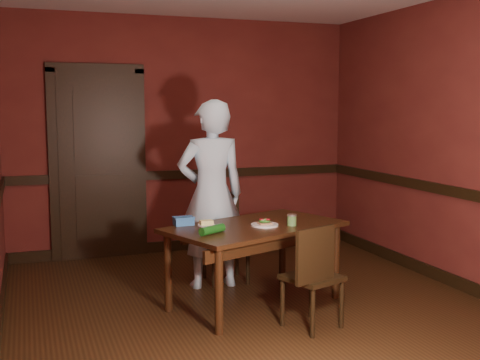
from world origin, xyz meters
TOP-DOWN VIEW (x-y plane):
  - floor at (0.00, 0.00)m, footprint 4.00×4.50m
  - wall_back at (0.00, 2.25)m, footprint 4.00×0.02m
  - wall_front at (0.00, -2.25)m, footprint 4.00×0.02m
  - wall_right at (2.00, 0.00)m, footprint 0.02×4.50m
  - dado_back at (0.00, 2.23)m, footprint 4.00×0.03m
  - dado_right at (1.99, 0.00)m, footprint 0.03×4.50m
  - baseboard_back at (0.00, 2.23)m, footprint 4.00×0.03m
  - baseboard_right at (1.99, 0.00)m, footprint 0.03×4.50m
  - door at (-1.00, 2.22)m, footprint 1.05×0.07m
  - dining_table at (0.05, 0.12)m, footprint 1.68×1.30m
  - chair_far at (0.03, 0.86)m, footprint 0.40×0.40m
  - chair_near at (0.27, -0.53)m, footprint 0.49×0.49m
  - person at (-0.14, 0.75)m, footprint 0.65×0.43m
  - sandwich_plate at (0.11, 0.05)m, footprint 0.23×0.23m
  - sauce_jar at (0.33, -0.02)m, footprint 0.08×0.08m
  - cheese_saucer at (-0.35, 0.22)m, footprint 0.14×0.14m
  - food_tub at (-0.52, 0.31)m, footprint 0.18×0.13m
  - wrapped_veg at (-0.40, -0.11)m, footprint 0.24×0.18m

SIDE VIEW (x-z plane):
  - floor at x=0.00m, z-range -0.01..0.01m
  - baseboard_back at x=0.00m, z-range 0.00..0.12m
  - baseboard_right at x=1.99m, z-range 0.00..0.12m
  - dining_table at x=0.05m, z-range 0.00..0.69m
  - chair_near at x=0.27m, z-range 0.00..0.81m
  - chair_far at x=0.03m, z-range 0.00..0.85m
  - sandwich_plate at x=0.11m, z-range 0.68..0.74m
  - cheese_saucer at x=-0.35m, z-range 0.69..0.73m
  - wrapped_veg at x=-0.40m, z-range 0.69..0.76m
  - food_tub at x=-0.52m, z-range 0.69..0.77m
  - sauce_jar at x=0.33m, z-range 0.69..0.79m
  - person at x=-0.14m, z-range 0.00..1.75m
  - dado_back at x=0.00m, z-range 0.85..0.95m
  - dado_right at x=1.99m, z-range 0.85..0.95m
  - door at x=-1.00m, z-range -0.01..2.19m
  - wall_back at x=0.00m, z-range 0.00..2.70m
  - wall_front at x=0.00m, z-range 0.00..2.70m
  - wall_right at x=2.00m, z-range 0.00..2.70m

